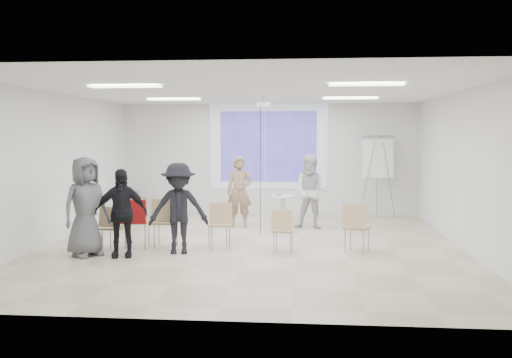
# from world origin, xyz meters

# --- Properties ---
(floor) EXTENTS (8.00, 9.00, 0.10)m
(floor) POSITION_xyz_m (0.00, 0.00, -0.05)
(floor) COLOR beige
(floor) RESTS_ON ground
(ceiling) EXTENTS (8.00, 9.00, 0.10)m
(ceiling) POSITION_xyz_m (0.00, 0.00, 3.05)
(ceiling) COLOR white
(ceiling) RESTS_ON wall_back
(wall_back) EXTENTS (8.00, 0.10, 3.00)m
(wall_back) POSITION_xyz_m (0.00, 4.55, 1.50)
(wall_back) COLOR silver
(wall_back) RESTS_ON floor
(wall_left) EXTENTS (0.10, 9.00, 3.00)m
(wall_left) POSITION_xyz_m (-4.05, 0.00, 1.50)
(wall_left) COLOR silver
(wall_left) RESTS_ON floor
(wall_right) EXTENTS (0.10, 9.00, 3.00)m
(wall_right) POSITION_xyz_m (4.05, 0.00, 1.50)
(wall_right) COLOR silver
(wall_right) RESTS_ON floor
(projection_halo) EXTENTS (3.20, 0.01, 2.30)m
(projection_halo) POSITION_xyz_m (0.00, 4.49, 1.85)
(projection_halo) COLOR silver
(projection_halo) RESTS_ON wall_back
(projection_image) EXTENTS (2.60, 0.01, 1.90)m
(projection_image) POSITION_xyz_m (0.00, 4.47, 1.85)
(projection_image) COLOR #3A32AB
(projection_image) RESTS_ON wall_back
(pedestal_table) EXTENTS (0.68, 0.68, 0.76)m
(pedestal_table) POSITION_xyz_m (0.49, 2.41, 0.42)
(pedestal_table) COLOR white
(pedestal_table) RESTS_ON floor
(player_left) EXTENTS (0.69, 0.48, 1.88)m
(player_left) POSITION_xyz_m (-0.53, 2.30, 0.94)
(player_left) COLOR #A37F63
(player_left) RESTS_ON floor
(player_right) EXTENTS (1.03, 0.89, 1.89)m
(player_right) POSITION_xyz_m (1.16, 2.22, 0.95)
(player_right) COLOR white
(player_right) RESTS_ON floor
(controller_left) EXTENTS (0.04, 0.12, 0.04)m
(controller_left) POSITION_xyz_m (-0.35, 2.55, 1.24)
(controller_left) COLOR silver
(controller_left) RESTS_ON player_left
(controller_right) EXTENTS (0.06, 0.13, 0.04)m
(controller_right) POSITION_xyz_m (0.98, 2.47, 1.28)
(controller_right) COLOR white
(controller_right) RESTS_ON player_right
(chair_far_left) EXTENTS (0.44, 0.47, 0.84)m
(chair_far_left) POSITION_xyz_m (-2.55, -0.70, 0.50)
(chair_far_left) COLOR tan
(chair_far_left) RESTS_ON floor
(chair_left_mid) EXTENTS (0.51, 0.54, 1.00)m
(chair_left_mid) POSITION_xyz_m (-2.19, -0.41, 0.59)
(chair_left_mid) COLOR tan
(chair_left_mid) RESTS_ON floor
(chair_left_inner) EXTENTS (0.46, 0.49, 0.96)m
(chair_left_inner) POSITION_xyz_m (-1.65, -0.32, 0.56)
(chair_left_inner) COLOR tan
(chair_left_inner) RESTS_ON floor
(chair_center) EXTENTS (0.54, 0.56, 0.90)m
(chair_center) POSITION_xyz_m (-0.58, -0.35, 0.53)
(chair_center) COLOR tan
(chair_center) RESTS_ON floor
(chair_right_inner) EXTENTS (0.42, 0.44, 0.81)m
(chair_right_inner) POSITION_xyz_m (0.62, -0.62, 0.48)
(chair_right_inner) COLOR tan
(chair_right_inner) RESTS_ON floor
(chair_right_far) EXTENTS (0.56, 0.58, 0.91)m
(chair_right_far) POSITION_xyz_m (1.95, -0.47, 0.54)
(chair_right_far) COLOR tan
(chair_right_far) RESTS_ON floor
(red_jacket) EXTENTS (0.48, 0.15, 0.45)m
(red_jacket) POSITION_xyz_m (-2.19, -0.54, 0.72)
(red_jacket) COLOR maroon
(red_jacket) RESTS_ON chair_left_mid
(laptop) EXTENTS (0.36, 0.26, 0.03)m
(laptop) POSITION_xyz_m (-1.65, -0.21, 0.51)
(laptop) COLOR black
(laptop) RESTS_ON chair_left_inner
(audience_left) EXTENTS (1.15, 0.82, 1.80)m
(audience_left) POSITION_xyz_m (-2.22, -1.17, 0.90)
(audience_left) COLOR black
(audience_left) RESTS_ON floor
(audience_mid) EXTENTS (1.32, 0.88, 1.88)m
(audience_mid) POSITION_xyz_m (-1.27, -0.79, 0.94)
(audience_mid) COLOR black
(audience_mid) RESTS_ON floor
(audience_outer) EXTENTS (1.10, 1.16, 1.99)m
(audience_outer) POSITION_xyz_m (-2.87, -1.16, 0.99)
(audience_outer) COLOR slate
(audience_outer) RESTS_ON floor
(flipchart_easel) EXTENTS (0.93, 0.70, 2.15)m
(flipchart_easel) POSITION_xyz_m (2.86, 3.97, 1.59)
(flipchart_easel) COLOR gray
(flipchart_easel) RESTS_ON floor
(av_cart) EXTENTS (0.54, 0.48, 0.68)m
(av_cart) POSITION_xyz_m (-3.59, 3.86, 0.31)
(av_cart) COLOR black
(av_cart) RESTS_ON floor
(ceiling_projector) EXTENTS (0.30, 0.25, 3.00)m
(ceiling_projector) POSITION_xyz_m (0.10, 1.49, 2.69)
(ceiling_projector) COLOR white
(ceiling_projector) RESTS_ON ceiling
(fluor_panel_nw) EXTENTS (1.20, 0.30, 0.02)m
(fluor_panel_nw) POSITION_xyz_m (-2.00, 2.00, 2.97)
(fluor_panel_nw) COLOR white
(fluor_panel_nw) RESTS_ON ceiling
(fluor_panel_ne) EXTENTS (1.20, 0.30, 0.02)m
(fluor_panel_ne) POSITION_xyz_m (2.00, 2.00, 2.97)
(fluor_panel_ne) COLOR white
(fluor_panel_ne) RESTS_ON ceiling
(fluor_panel_sw) EXTENTS (1.20, 0.30, 0.02)m
(fluor_panel_sw) POSITION_xyz_m (-2.00, -1.50, 2.97)
(fluor_panel_sw) COLOR white
(fluor_panel_sw) RESTS_ON ceiling
(fluor_panel_se) EXTENTS (1.20, 0.30, 0.02)m
(fluor_panel_se) POSITION_xyz_m (2.00, -1.50, 2.97)
(fluor_panel_se) COLOR white
(fluor_panel_se) RESTS_ON ceiling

